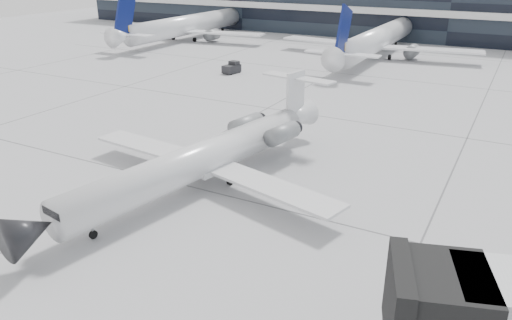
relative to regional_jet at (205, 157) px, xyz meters
The scene contains 7 objects.
ground 5.51m from the regional_jet, ahead, with size 220.00×220.00×0.00m, color gray.
terminal 81.38m from the regional_jet, 86.47° to the left, with size 170.00×22.00×10.00m, color black.
bg_jet_left 67.37m from the regional_jet, 126.44° to the left, with size 32.00×40.00×9.60m, color white, non-canonical shape.
bg_jet_center 54.30m from the regional_jet, 93.16° to the left, with size 32.00×40.00×9.60m, color white, non-canonical shape.
regional_jet is the anchor object (origin of this frame).
traffic_cone 8.77m from the regional_jet, 113.03° to the left, with size 0.51×0.51×0.57m.
far_tug 36.46m from the regional_jet, 118.17° to the left, with size 1.90×2.74×1.60m.
Camera 1 is at (13.37, -25.73, 15.05)m, focal length 35.00 mm.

